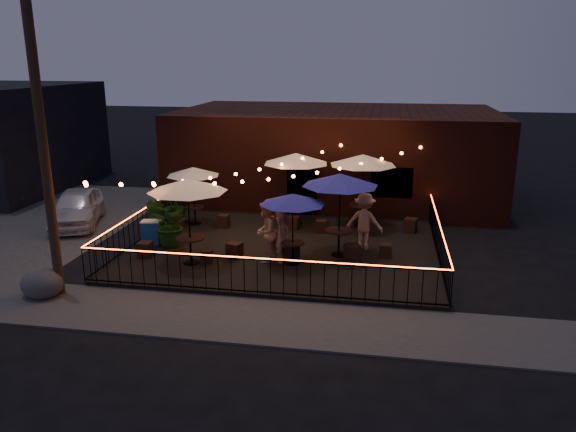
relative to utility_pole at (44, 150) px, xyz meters
name	(u,v)px	position (x,y,z in m)	size (l,w,h in m)	color
ground	(272,272)	(5.40, 2.60, -4.00)	(110.00, 110.00, 0.00)	black
patio	(284,249)	(5.40, 4.60, -3.92)	(10.00, 8.00, 0.15)	black
sidewalk	(246,319)	(5.40, -0.65, -3.98)	(18.00, 2.50, 0.05)	#3B3937
parking_lot	(2,217)	(-6.60, 6.60, -3.99)	(11.00, 12.00, 0.02)	#3B3937
brick_building	(337,154)	(6.40, 12.59, -2.00)	(14.00, 8.00, 4.00)	#34140E
utility_pole	(44,150)	(0.00, 0.00, 0.00)	(0.26, 0.26, 8.00)	#3A2B17
fence_front	(257,277)	(5.40, 0.60, -3.34)	(10.00, 0.04, 1.04)	black
fence_left	(143,224)	(0.40, 4.60, -3.34)	(0.04, 8.00, 1.04)	black
fence_right	(438,240)	(10.40, 4.60, -3.34)	(0.04, 8.00, 1.04)	black
festoon_lights	(252,178)	(4.39, 4.30, -1.48)	(10.02, 8.72, 1.32)	#FF6121
cafe_table_0	(187,187)	(2.85, 2.56, -1.43)	(3.14, 3.14, 2.65)	black
cafe_table_1	(193,172)	(1.60, 6.62, -1.85)	(2.29, 2.29, 2.19)	black
cafe_table_2	(293,200)	(5.95, 3.04, -1.83)	(2.56, 2.56, 2.22)	black
cafe_table_3	(296,159)	(5.35, 7.36, -1.38)	(3.03, 3.03, 2.71)	black
cafe_table_4	(340,181)	(7.27, 4.09, -1.42)	(3.01, 3.01, 2.66)	black
cafe_table_5	(363,161)	(7.81, 7.40, -1.36)	(2.97, 2.97, 2.72)	black
bistro_chair_0	(145,250)	(1.24, 2.85, -3.61)	(0.41, 0.41, 0.49)	black
bistro_chair_1	(207,256)	(3.32, 2.69, -3.65)	(0.34, 0.34, 0.40)	black
bistro_chair_2	(179,220)	(1.08, 6.31, -3.63)	(0.37, 0.37, 0.43)	black
bistro_chair_3	(224,221)	(2.78, 6.40, -3.61)	(0.40, 0.40, 0.48)	black
bistro_chair_4	(235,250)	(4.06, 3.25, -3.60)	(0.42, 0.42, 0.49)	black
bistro_chair_5	(291,253)	(5.86, 3.34, -3.61)	(0.40, 0.40, 0.47)	black
bistro_chair_6	(294,223)	(5.39, 6.67, -3.62)	(0.39, 0.39, 0.46)	black
bistro_chair_7	(321,226)	(6.43, 6.42, -3.63)	(0.38, 0.38, 0.44)	black
bistro_chair_8	(352,253)	(7.74, 3.66, -3.59)	(0.43, 0.43, 0.51)	black
bistro_chair_9	(385,250)	(8.75, 4.17, -3.64)	(0.35, 0.35, 0.42)	black
bistro_chair_10	(366,228)	(8.06, 6.41, -3.61)	(0.41, 0.41, 0.48)	black
bistro_chair_11	(410,225)	(9.63, 7.02, -3.60)	(0.42, 0.42, 0.50)	black
patron_a	(281,234)	(5.56, 3.26, -2.97)	(0.64, 0.42, 1.77)	#DDAA94
patron_b	(266,232)	(5.09, 3.13, -2.89)	(0.93, 0.72, 1.91)	tan
patron_c	(364,221)	(8.03, 4.82, -2.91)	(1.22, 0.70, 1.89)	beige
potted_shrub_a	(171,225)	(1.68, 4.04, -3.12)	(1.31, 1.13, 1.45)	#133D12
potted_shrub_b	(156,218)	(0.80, 4.80, -3.14)	(0.78, 0.63, 1.43)	#0D3E0E
potted_shrub_c	(174,204)	(0.80, 6.60, -3.10)	(0.84, 0.84, 1.49)	#1A350F
cooler	(151,232)	(0.90, 4.13, -3.44)	(0.67, 0.53, 0.81)	#1547A0
boulder	(42,284)	(-0.37, -0.25, -3.61)	(1.01, 0.86, 0.79)	#494944
car_white	(77,207)	(-3.02, 6.23, -3.31)	(1.64, 4.07, 1.39)	white
car_silver	(5,185)	(-8.34, 9.35, -3.32)	(1.43, 4.11, 1.36)	#A7A8B0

